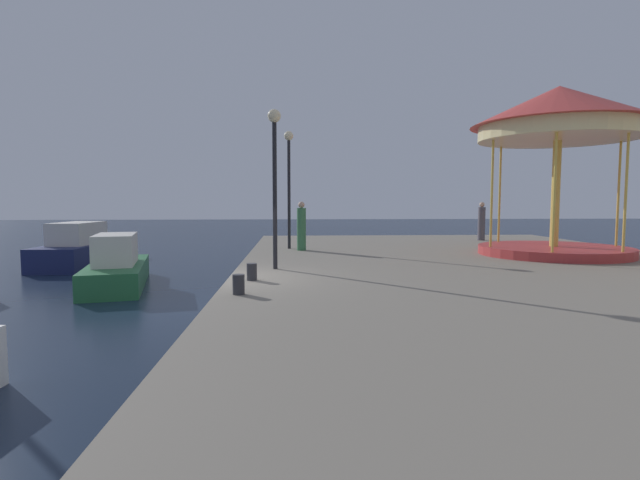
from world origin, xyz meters
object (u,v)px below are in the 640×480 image
(lamp_post_near_edge, at_px, (275,161))
(person_by_the_water, at_px, (301,228))
(motorboat_green, at_px, (117,268))
(bollard_center, at_px, (252,272))
(carousel, at_px, (558,129))
(bollard_south, at_px, (239,284))
(motorboat_navy, at_px, (84,249))
(lamp_post_mid_promenade, at_px, (289,169))
(person_near_carousel, at_px, (482,222))

(lamp_post_near_edge, height_order, person_by_the_water, lamp_post_near_edge)
(motorboat_green, relative_size, bollard_center, 13.04)
(carousel, relative_size, bollard_south, 14.46)
(bollard_center, height_order, bollard_south, same)
(motorboat_navy, relative_size, bollard_center, 14.82)
(carousel, relative_size, lamp_post_mid_promenade, 1.27)
(motorboat_navy, distance_m, lamp_post_mid_promenade, 9.28)
(lamp_post_near_edge, xyz_separation_m, person_near_carousel, (9.48, 9.33, -2.10))
(person_by_the_water, bearing_deg, person_near_carousel, 26.37)
(motorboat_green, relative_size, bollard_south, 13.04)
(motorboat_navy, relative_size, carousel, 1.02)
(bollard_south, height_order, person_near_carousel, person_near_carousel)
(motorboat_navy, height_order, motorboat_green, motorboat_navy)
(lamp_post_mid_promenade, height_order, person_by_the_water, lamp_post_mid_promenade)
(motorboat_green, height_order, person_near_carousel, person_near_carousel)
(carousel, distance_m, bollard_center, 11.84)
(bollard_center, relative_size, person_near_carousel, 0.22)
(lamp_post_mid_promenade, bearing_deg, lamp_post_near_edge, -93.44)
(bollard_center, bearing_deg, carousel, 25.81)
(motorboat_green, relative_size, lamp_post_mid_promenade, 1.14)
(lamp_post_near_edge, height_order, person_near_carousel, lamp_post_near_edge)
(carousel, relative_size, lamp_post_near_edge, 1.34)
(motorboat_navy, xyz_separation_m, carousel, (17.72, -4.37, 4.44))
(motorboat_navy, relative_size, person_near_carousel, 3.25)
(motorboat_green, xyz_separation_m, bollard_center, (4.51, -3.91, 0.40))
(bollard_south, bearing_deg, carousel, 32.97)
(lamp_post_mid_promenade, relative_size, bollard_south, 11.41)
(person_by_the_water, relative_size, person_near_carousel, 1.01)
(bollard_center, xyz_separation_m, person_by_the_water, (1.30, 6.92, 0.67))
(motorboat_green, height_order, bollard_south, motorboat_green)
(lamp_post_mid_promenade, bearing_deg, bollard_south, -95.79)
(motorboat_green, bearing_deg, carousel, 3.62)
(lamp_post_near_edge, distance_m, person_by_the_water, 5.51)
(bollard_south, xyz_separation_m, person_near_carousel, (10.09, 12.95, 0.65))
(lamp_post_near_edge, relative_size, bollard_south, 10.80)
(carousel, bearing_deg, person_near_carousel, 90.22)
(lamp_post_near_edge, distance_m, lamp_post_mid_promenade, 5.77)
(lamp_post_near_edge, xyz_separation_m, person_by_the_water, (0.81, 5.03, -2.09))
(carousel, distance_m, bollard_south, 12.74)
(lamp_post_mid_promenade, height_order, bollard_center, lamp_post_mid_promenade)
(motorboat_green, bearing_deg, bollard_center, -40.99)
(bollard_south, relative_size, person_near_carousel, 0.22)
(lamp_post_mid_promenade, bearing_deg, motorboat_navy, 169.65)
(lamp_post_mid_promenade, distance_m, person_by_the_water, 2.39)
(bollard_center, bearing_deg, motorboat_green, 139.01)
(bollard_south, distance_m, person_near_carousel, 16.43)
(motorboat_green, relative_size, person_near_carousel, 2.87)
(bollard_center, distance_m, bollard_south, 1.73)
(motorboat_navy, distance_m, lamp_post_near_edge, 11.42)
(carousel, bearing_deg, motorboat_green, -176.38)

